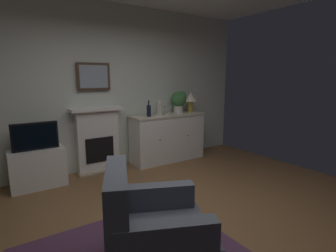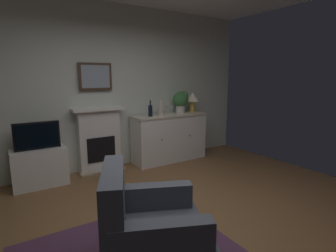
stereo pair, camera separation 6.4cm
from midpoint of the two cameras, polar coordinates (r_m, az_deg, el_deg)
name	(u,v)px [view 1 (the left image)]	position (r m, az deg, el deg)	size (l,w,h in m)	color
ground_plane	(185,229)	(3.14, 3.10, -21.28)	(5.83, 4.76, 0.10)	brown
wall_rear	(104,88)	(4.76, -14.07, 7.95)	(5.83, 0.06, 2.83)	silver
fireplace_unit	(98,140)	(4.70, -15.25, -2.85)	(0.87, 0.30, 1.10)	white
framed_picture	(94,77)	(4.62, -16.07, 10.17)	(0.55, 0.04, 0.45)	#473323
sideboard_cabinet	(168,137)	(5.12, -0.43, -2.47)	(1.47, 0.49, 0.90)	white
table_lamp	(190,98)	(5.33, 4.50, 5.94)	(0.26, 0.26, 0.40)	#B79338
wine_bottle	(149,111)	(4.78, -4.54, 3.34)	(0.08, 0.08, 0.29)	black
wine_glass_left	(165,108)	(4.97, -1.01, 3.82)	(0.07, 0.07, 0.16)	silver
wine_glass_center	(170,108)	(5.04, 0.00, 3.91)	(0.07, 0.07, 0.16)	silver
vase_decorative	(159,108)	(4.87, -2.24, 3.88)	(0.11, 0.11, 0.28)	beige
tv_cabinet	(38,168)	(4.41, -26.56, -8.06)	(0.75, 0.42, 0.56)	white
tv_set	(35,136)	(4.27, -27.05, -1.99)	(0.62, 0.07, 0.40)	black
potted_plant_small	(179,100)	(5.22, 2.02, 5.62)	(0.30, 0.30, 0.43)	beige
armchair	(152,232)	(2.29, -4.39, -21.72)	(1.05, 1.02, 0.92)	#474C56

